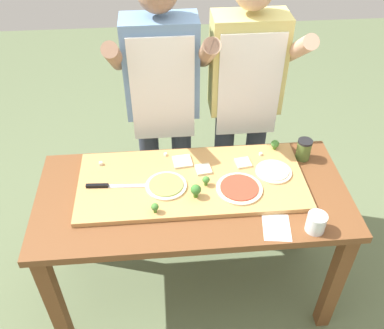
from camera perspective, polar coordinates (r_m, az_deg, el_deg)
ground_plane at (r=2.72m, az=0.09°, el=-15.88°), size 8.00×8.00×0.00m
prep_table at (r=2.19m, az=0.11°, el=-6.04°), size 1.54×0.71×0.80m
cutting_board at (r=2.14m, az=0.05°, el=-2.24°), size 1.13×0.50×0.03m
chefs_knife at (r=2.13m, az=-11.21°, el=-2.81°), size 0.30×0.04×0.02m
pizza_whole_pesto_green at (r=2.09m, az=-3.49°, el=-2.81°), size 0.20×0.20×0.02m
pizza_whole_tomato_red at (r=2.09m, az=6.35°, el=-3.18°), size 0.23×0.23×0.02m
pizza_whole_white_garlic at (r=2.20m, az=10.87°, el=-0.92°), size 0.18×0.18×0.02m
pizza_slice_far_left at (r=2.23m, az=-1.30°, el=0.41°), size 0.11×0.11×0.01m
pizza_slice_near_left at (r=2.18m, az=1.52°, el=-0.64°), size 0.09×0.09×0.01m
pizza_slice_near_right at (r=2.23m, az=6.86°, el=0.23°), size 0.09×0.09×0.01m
broccoli_floret_back_right at (r=2.08m, az=1.89°, el=-2.10°), size 0.04×0.04×0.05m
broccoli_floret_back_left at (r=1.96m, az=-4.99°, el=-5.72°), size 0.04×0.04×0.05m
broccoli_floret_center_left at (r=2.34m, az=11.05°, el=2.69°), size 0.04×0.04×0.05m
broccoli_floret_front_mid at (r=2.01m, az=0.51°, el=-3.44°), size 0.05×0.05×0.07m
cheese_crumble_a at (r=2.26m, az=-12.11°, el=0.14°), size 0.02×0.02×0.02m
cheese_crumble_b at (r=2.27m, az=-3.56°, el=1.37°), size 0.02×0.02×0.01m
cheese_crumble_c at (r=2.30m, az=9.17°, el=1.40°), size 0.02×0.02×0.01m
flour_cup at (r=1.98m, az=16.26°, el=-7.59°), size 0.09×0.09×0.09m
sauce_jar at (r=2.34m, az=14.73°, el=1.96°), size 0.08×0.08×0.12m
recipe_note at (r=1.98m, az=11.25°, el=-8.27°), size 0.14×0.17×0.00m
cook_left at (r=2.43m, az=-3.94°, el=9.02°), size 0.54×0.39×1.67m
cook_right at (r=2.48m, az=7.09°, el=9.47°), size 0.54×0.39×1.67m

